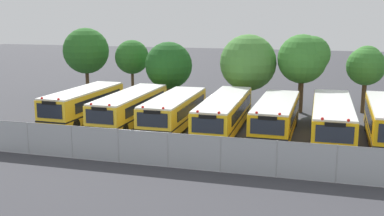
% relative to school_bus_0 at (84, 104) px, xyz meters
% --- Properties ---
extents(ground_plane, '(160.00, 160.00, 0.00)m').
position_rel_school_bus_0_xyz_m(ground_plane, '(11.10, 0.09, -1.42)').
color(ground_plane, '#38383D').
extents(school_bus_0, '(2.66, 9.28, 2.71)m').
position_rel_school_bus_0_xyz_m(school_bus_0, '(0.00, 0.00, 0.00)').
color(school_bus_0, yellow).
rests_on(school_bus_0, ground_plane).
extents(school_bus_1, '(2.50, 10.26, 2.58)m').
position_rel_school_bus_0_xyz_m(school_bus_1, '(3.82, 0.18, -0.06)').
color(school_bus_1, yellow).
rests_on(school_bus_1, ground_plane).
extents(school_bus_2, '(2.72, 9.60, 2.53)m').
position_rel_school_bus_0_xyz_m(school_bus_2, '(7.37, 0.06, -0.09)').
color(school_bus_2, yellow).
rests_on(school_bus_2, ground_plane).
extents(school_bus_3, '(2.71, 11.21, 2.59)m').
position_rel_school_bus_0_xyz_m(school_bus_3, '(11.11, 0.21, -0.06)').
color(school_bus_3, yellow).
rests_on(school_bus_3, ground_plane).
extents(school_bus_4, '(2.64, 9.64, 2.57)m').
position_rel_school_bus_0_xyz_m(school_bus_4, '(14.79, 0.14, -0.07)').
color(school_bus_4, '#EAA80C').
rests_on(school_bus_4, ground_plane).
extents(school_bus_5, '(2.70, 11.45, 2.63)m').
position_rel_school_bus_0_xyz_m(school_bus_5, '(18.53, 0.16, -0.03)').
color(school_bus_5, '#EAA80C').
rests_on(school_bus_5, ground_plane).
extents(tree_0, '(4.56, 4.56, 6.96)m').
position_rel_school_bus_0_xyz_m(tree_0, '(-5.18, 10.25, 3.21)').
color(tree_0, '#4C3823').
rests_on(tree_0, ground_plane).
extents(tree_1, '(3.32, 3.32, 5.83)m').
position_rel_school_bus_0_xyz_m(tree_1, '(-0.31, 10.44, 2.80)').
color(tree_1, '#4C3823').
rests_on(tree_1, ground_plane).
extents(tree_2, '(4.32, 4.32, 5.83)m').
position_rel_school_bus_0_xyz_m(tree_2, '(3.99, 8.48, 2.20)').
color(tree_2, '#4C3823').
rests_on(tree_2, ground_plane).
extents(tree_3, '(4.93, 4.93, 6.59)m').
position_rel_school_bus_0_xyz_m(tree_3, '(11.49, 8.62, 2.73)').
color(tree_3, '#4C3823').
rests_on(tree_3, ground_plane).
extents(tree_4, '(4.37, 4.14, 6.66)m').
position_rel_school_bus_0_xyz_m(tree_4, '(16.22, 8.43, 3.27)').
color(tree_4, '#4C3823').
rests_on(tree_4, ground_plane).
extents(tree_5, '(3.22, 3.22, 5.72)m').
position_rel_school_bus_0_xyz_m(tree_5, '(21.20, 9.74, 2.71)').
color(tree_5, '#4C3823').
rests_on(tree_5, ground_plane).
extents(chainlink_fence, '(26.66, 0.07, 1.99)m').
position_rel_school_bus_0_xyz_m(chainlink_fence, '(11.30, -8.53, -0.39)').
color(chainlink_fence, '#9EA0A3').
rests_on(chainlink_fence, ground_plane).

